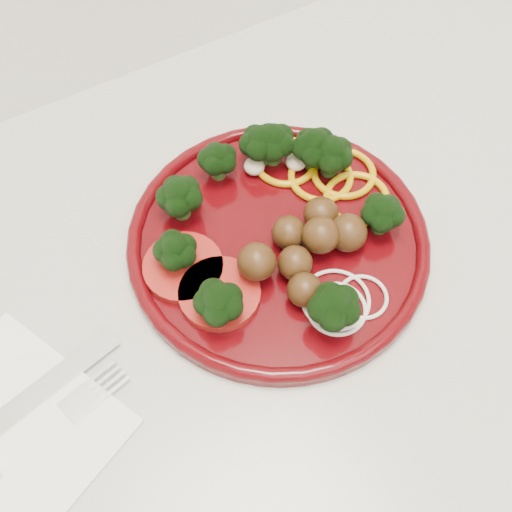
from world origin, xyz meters
TOP-DOWN VIEW (x-y plane):
  - counter at (0.00, 1.70)m, footprint 2.40×0.60m
  - plate at (0.12, 1.72)m, footprint 0.29×0.29m

SIDE VIEW (x-z plane):
  - counter at x=0.00m, z-range 0.00..0.90m
  - plate at x=0.12m, z-range 0.89..0.95m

